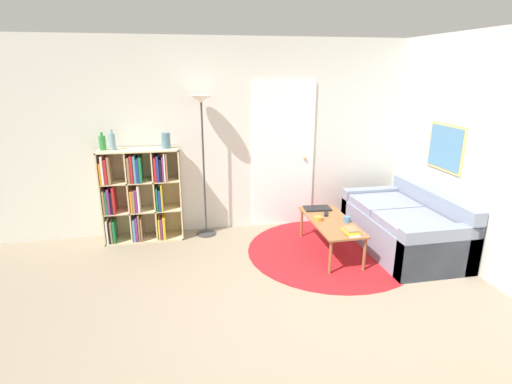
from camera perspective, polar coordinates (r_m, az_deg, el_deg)
The scene contains 16 objects.
ground_plane at distance 3.79m, azimuth 6.78°, elevation -18.34°, with size 14.00×14.00×0.00m, color gray.
wall_back at distance 5.56m, azimuth -0.35°, elevation 7.81°, with size 7.36×0.11×2.60m.
wall_right at distance 5.32m, azimuth 26.37°, elevation 5.72°, with size 0.08×5.44×2.60m.
rug at distance 5.16m, azimuth 10.60°, elevation -8.22°, with size 2.08×2.08×0.01m.
bookshelf at distance 5.43m, azimuth -16.47°, elevation -0.31°, with size 1.00×0.34×1.22m.
floor_lamp at distance 5.20m, azimuth -7.74°, elevation 10.17°, with size 0.29×0.29×1.88m.
couch at distance 5.39m, azimuth 20.65°, elevation -4.77°, with size 0.93×1.64×0.74m.
coffee_table at distance 4.99m, azimuth 10.66°, elevation -4.46°, with size 0.49×1.14×0.42m.
laptop at distance 5.34m, azimuth 8.74°, elevation -2.32°, with size 0.35×0.24×0.02m.
bowl at distance 4.94m, azimuth 8.87°, elevation -3.75°, with size 0.11×0.11×0.05m.
book_stack_on_table at distance 4.61m, azimuth 13.41°, elevation -5.49°, with size 0.15×0.20×0.07m.
cup at distance 4.95m, azimuth 12.87°, elevation -3.82°, with size 0.08×0.08×0.07m.
remote at distance 5.16m, azimuth 9.99°, elevation -3.09°, with size 0.10×0.16×0.02m.
bottle_left at distance 5.35m, azimuth -21.09°, elevation 6.59°, with size 0.08×0.08×0.22m.
bottle_middle at distance 5.32m, azimuth -19.82°, elevation 6.80°, with size 0.07×0.07×0.25m.
vase_on_shelf at distance 5.25m, azimuth -12.73°, elevation 7.19°, with size 0.11×0.11×0.20m.
Camera 1 is at (-1.01, -2.92, 2.20)m, focal length 28.00 mm.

